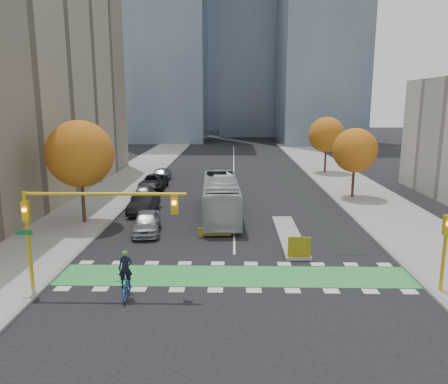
{
  "coord_description": "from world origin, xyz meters",
  "views": [
    {
      "loc": [
        -0.1,
        -21.51,
        9.55
      ],
      "look_at": [
        -0.77,
        10.27,
        3.0
      ],
      "focal_mm": 35.0,
      "sensor_mm": 36.0,
      "label": 1
    }
  ],
  "objects_px": {
    "bus": "(221,197)",
    "tree_west": "(80,154)",
    "hazard_board": "(299,247)",
    "parked_car_e": "(161,175)",
    "traffic_signal_west": "(77,215)",
    "traffic_signal_east": "(445,242)",
    "cyclist": "(126,281)",
    "parked_car_b": "(144,203)",
    "parked_car_c": "(143,194)",
    "parked_car_a": "(147,222)",
    "tree_east_far": "(326,135)",
    "parked_car_d": "(153,182)",
    "tree_east_near": "(355,150)"
  },
  "relations": [
    {
      "from": "tree_east_far",
      "to": "traffic_signal_west",
      "type": "bearing_deg",
      "value": -117.95
    },
    {
      "from": "tree_east_far",
      "to": "parked_car_e",
      "type": "relative_size",
      "value": 1.59
    },
    {
      "from": "bus",
      "to": "parked_car_e",
      "type": "bearing_deg",
      "value": 112.23
    },
    {
      "from": "hazard_board",
      "to": "bus",
      "type": "distance_m",
      "value": 11.49
    },
    {
      "from": "traffic_signal_east",
      "to": "parked_car_b",
      "type": "xyz_separation_m",
      "value": [
        -18.44,
        16.19,
        -1.88
      ]
    },
    {
      "from": "parked_car_d",
      "to": "parked_car_c",
      "type": "bearing_deg",
      "value": -89.8
    },
    {
      "from": "tree_west",
      "to": "parked_car_b",
      "type": "height_order",
      "value": "tree_west"
    },
    {
      "from": "parked_car_b",
      "to": "parked_car_c",
      "type": "relative_size",
      "value": 1.14
    },
    {
      "from": "tree_east_near",
      "to": "parked_car_c",
      "type": "bearing_deg",
      "value": -176.42
    },
    {
      "from": "tree_east_far",
      "to": "hazard_board",
      "type": "bearing_deg",
      "value": -104.12
    },
    {
      "from": "cyclist",
      "to": "parked_car_e",
      "type": "relative_size",
      "value": 0.51
    },
    {
      "from": "traffic_signal_east",
      "to": "hazard_board",
      "type": "bearing_deg",
      "value": 144.08
    },
    {
      "from": "hazard_board",
      "to": "bus",
      "type": "bearing_deg",
      "value": 116.6
    },
    {
      "from": "tree_east_far",
      "to": "parked_car_c",
      "type": "distance_m",
      "value": 27.98
    },
    {
      "from": "hazard_board",
      "to": "tree_west",
      "type": "bearing_deg",
      "value": 154.01
    },
    {
      "from": "bus",
      "to": "cyclist",
      "type": "bearing_deg",
      "value": -108.01
    },
    {
      "from": "bus",
      "to": "parked_car_b",
      "type": "height_order",
      "value": "bus"
    },
    {
      "from": "traffic_signal_west",
      "to": "cyclist",
      "type": "relative_size",
      "value": 3.46
    },
    {
      "from": "tree_east_far",
      "to": "parked_car_e",
      "type": "xyz_separation_m",
      "value": [
        -21.5,
        -6.72,
        -4.42
      ]
    },
    {
      "from": "bus",
      "to": "parked_car_c",
      "type": "xyz_separation_m",
      "value": [
        -7.87,
        6.24,
        -1.04
      ]
    },
    {
      "from": "tree_east_far",
      "to": "parked_car_e",
      "type": "bearing_deg",
      "value": -162.64
    },
    {
      "from": "hazard_board",
      "to": "parked_car_d",
      "type": "bearing_deg",
      "value": 120.49
    },
    {
      "from": "cyclist",
      "to": "parked_car_b",
      "type": "height_order",
      "value": "cyclist"
    },
    {
      "from": "tree_west",
      "to": "tree_east_far",
      "type": "height_order",
      "value": "tree_west"
    },
    {
      "from": "parked_car_b",
      "to": "parked_car_c",
      "type": "distance_m",
      "value": 5.11
    },
    {
      "from": "traffic_signal_east",
      "to": "parked_car_b",
      "type": "height_order",
      "value": "traffic_signal_east"
    },
    {
      "from": "tree_east_far",
      "to": "parked_car_d",
      "type": "xyz_separation_m",
      "value": [
        -21.5,
        -11.72,
        -4.44
      ]
    },
    {
      "from": "traffic_signal_east",
      "to": "cyclist",
      "type": "xyz_separation_m",
      "value": [
        -15.9,
        -0.79,
        -1.91
      ]
    },
    {
      "from": "traffic_signal_west",
      "to": "parked_car_a",
      "type": "relative_size",
      "value": 1.77
    },
    {
      "from": "tree_east_near",
      "to": "traffic_signal_east",
      "type": "height_order",
      "value": "tree_east_near"
    },
    {
      "from": "hazard_board",
      "to": "parked_car_b",
      "type": "distance_m",
      "value": 16.57
    },
    {
      "from": "hazard_board",
      "to": "traffic_signal_west",
      "type": "relative_size",
      "value": 0.16
    },
    {
      "from": "parked_car_d",
      "to": "traffic_signal_west",
      "type": "bearing_deg",
      "value": -87.52
    },
    {
      "from": "cyclist",
      "to": "bus",
      "type": "distance_m",
      "value": 16.34
    },
    {
      "from": "cyclist",
      "to": "parked_car_a",
      "type": "xyz_separation_m",
      "value": [
        -1.1,
        10.88,
        0.0
      ]
    },
    {
      "from": "traffic_signal_east",
      "to": "bus",
      "type": "distance_m",
      "value": 18.97
    },
    {
      "from": "hazard_board",
      "to": "traffic_signal_west",
      "type": "distance_m",
      "value": 13.23
    },
    {
      "from": "traffic_signal_east",
      "to": "parked_car_e",
      "type": "height_order",
      "value": "traffic_signal_east"
    },
    {
      "from": "tree_east_near",
      "to": "hazard_board",
      "type": "bearing_deg",
      "value": -114.2
    },
    {
      "from": "cyclist",
      "to": "parked_car_c",
      "type": "height_order",
      "value": "cyclist"
    },
    {
      "from": "parked_car_e",
      "to": "parked_car_a",
      "type": "bearing_deg",
      "value": -78.07
    },
    {
      "from": "hazard_board",
      "to": "cyclist",
      "type": "height_order",
      "value": "cyclist"
    },
    {
      "from": "bus",
      "to": "tree_west",
      "type": "bearing_deg",
      "value": -170.15
    },
    {
      "from": "traffic_signal_west",
      "to": "parked_car_b",
      "type": "height_order",
      "value": "traffic_signal_west"
    },
    {
      "from": "tree_west",
      "to": "parked_car_c",
      "type": "bearing_deg",
      "value": 70.94
    },
    {
      "from": "parked_car_c",
      "to": "parked_car_b",
      "type": "bearing_deg",
      "value": -78.95
    },
    {
      "from": "hazard_board",
      "to": "traffic_signal_west",
      "type": "height_order",
      "value": "traffic_signal_west"
    },
    {
      "from": "parked_car_c",
      "to": "bus",
      "type": "bearing_deg",
      "value": -39.32
    },
    {
      "from": "traffic_signal_east",
      "to": "traffic_signal_west",
      "type": "bearing_deg",
      "value": -179.99
    },
    {
      "from": "bus",
      "to": "parked_car_d",
      "type": "height_order",
      "value": "bus"
    }
  ]
}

